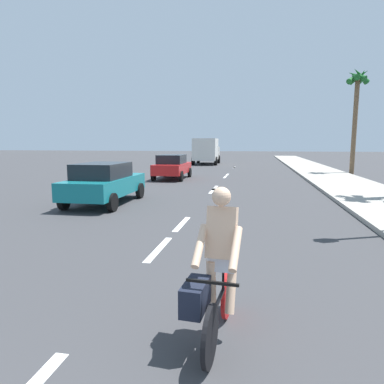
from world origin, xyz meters
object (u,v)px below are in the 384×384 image
at_px(palm_tree_far, 357,92).
at_px(delivery_truck, 206,151).
at_px(cyclist, 215,272).
at_px(parked_car_teal, 104,182).
at_px(parked_car_red, 172,166).

bearing_deg(palm_tree_far, delivery_truck, 140.63).
bearing_deg(delivery_truck, cyclist, -83.25).
bearing_deg(parked_car_teal, delivery_truck, 88.55).
distance_m(parked_car_red, palm_tree_far, 14.57).
distance_m(delivery_truck, palm_tree_far, 16.69).
xyz_separation_m(parked_car_teal, palm_tree_far, (12.71, 15.06, 5.15)).
bearing_deg(cyclist, parked_car_teal, -52.87).
xyz_separation_m(delivery_truck, palm_tree_far, (12.43, -10.20, 4.48)).
bearing_deg(parked_car_red, parked_car_teal, -92.78).
relative_size(cyclist, parked_car_teal, 0.42).
height_order(cyclist, parked_car_teal, cyclist).
relative_size(parked_car_red, delivery_truck, 0.66).
bearing_deg(parked_car_teal, cyclist, -58.49).
relative_size(cyclist, palm_tree_far, 0.23).
relative_size(parked_car_teal, palm_tree_far, 0.55).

